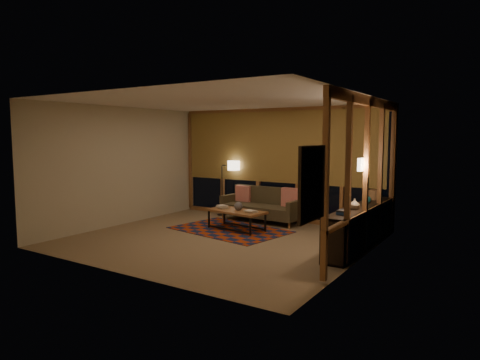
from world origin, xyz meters
The scene contains 21 objects.
floor centered at (0.00, 0.00, 0.00)m, with size 5.50×5.00×0.01m, color #8F7059.
ceiling centered at (0.00, 0.00, 2.70)m, with size 5.50×5.00×0.01m, color white.
walls centered at (0.00, 0.00, 1.35)m, with size 5.51×5.01×2.70m.
window_wall_back centered at (0.00, 2.43, 1.35)m, with size 5.30×0.16×2.60m, color #916030, non-canonical shape.
window_wall_right centered at (2.68, 0.60, 1.35)m, with size 0.16×3.70×2.60m, color #916030, non-canonical shape.
wall_art centered at (2.71, -1.85, 1.45)m, with size 0.06×0.74×0.94m, color #EF3233, non-canonical shape.
wall_sconce centered at (2.62, 0.45, 1.55)m, with size 0.12×0.18×0.22m, color #FADFBA, non-canonical shape.
sofa centered at (-0.18, 2.00, 0.40)m, with size 1.94×0.79×0.80m, color brown, non-canonical shape.
pillow_left centered at (-0.84, 2.22, 0.59)m, with size 0.39×0.13×0.39m, color red, non-canonical shape.
pillow_right centered at (0.51, 2.16, 0.63)m, with size 0.46×0.15×0.46m, color red, non-canonical shape.
area_rug centered at (-0.31, 0.82, 0.01)m, with size 2.40×1.60×0.01m, color #A5330C.
coffee_table centered at (-0.19, 0.90, 0.22)m, with size 1.30×0.60×0.43m, color #916030, non-canonical shape.
book_stack_a centered at (-0.59, 0.94, 0.47)m, with size 0.26×0.21×0.08m, color beige, non-canonical shape.
book_stack_b centered at (0.21, 0.85, 0.46)m, with size 0.24×0.19×0.05m, color beige, non-canonical shape.
ceramic_pot centered at (-0.16, 0.93, 0.53)m, with size 0.18×0.18×0.18m, color #222227.
floor_lamp centered at (-1.48, 2.20, 0.71)m, with size 0.47×0.31×1.42m, color black, non-canonical shape.
bookshelf centered at (2.49, 1.00, 0.38)m, with size 0.40×3.00×0.75m, color black, non-canonical shape.
basket centered at (2.47, 1.96, 0.85)m, with size 0.26×0.26×0.19m, color #986E42.
teal_bowl centered at (2.49, 1.36, 0.82)m, with size 0.15×0.15×0.15m, color #1B6C6A.
vase centered at (2.49, 0.59, 0.85)m, with size 0.18×0.18×0.19m, color tan.
shelf_book_stack centered at (2.49, 0.02, 0.79)m, with size 0.18×0.25×0.07m, color beige, non-canonical shape.
Camera 1 is at (4.80, -6.74, 2.03)m, focal length 32.00 mm.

